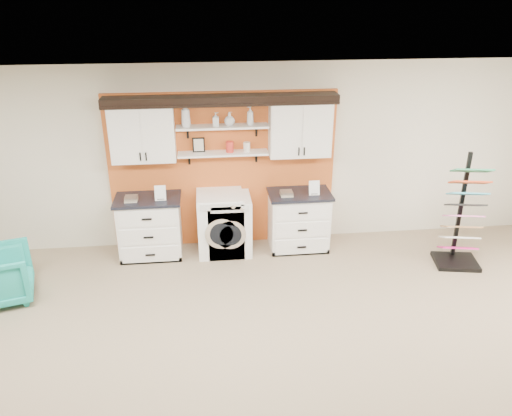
{
  "coord_description": "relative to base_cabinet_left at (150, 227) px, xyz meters",
  "views": [
    {
      "loc": [
        -0.28,
        -3.2,
        3.78
      ],
      "look_at": [
        0.32,
        2.3,
        1.3
      ],
      "focal_mm": 35.0,
      "sensor_mm": 36.0,
      "label": 1
    }
  ],
  "objects": [
    {
      "name": "ceiling",
      "position": [
        1.13,
        -3.64,
        2.33
      ],
      "size": [
        10.0,
        10.0,
        0.0
      ],
      "primitive_type": "plane",
      "rotation": [
        3.14,
        0.0,
        0.0
      ],
      "color": "white",
      "rests_on": "wall_back"
    },
    {
      "name": "wall_back",
      "position": [
        1.13,
        0.36,
        0.93
      ],
      "size": [
        10.0,
        0.0,
        10.0
      ],
      "primitive_type": "plane",
      "rotation": [
        1.57,
        0.0,
        0.0
      ],
      "color": "beige",
      "rests_on": "floor"
    },
    {
      "name": "accent_panel",
      "position": [
        1.13,
        0.32,
        0.73
      ],
      "size": [
        3.4,
        0.07,
        2.4
      ],
      "primitive_type": "cube",
      "color": "#C15620",
      "rests_on": "wall_back"
    },
    {
      "name": "upper_cabinet_left",
      "position": [
        0.0,
        0.15,
        1.41
      ],
      "size": [
        0.9,
        0.35,
        0.84
      ],
      "color": "white",
      "rests_on": "wall_back"
    },
    {
      "name": "upper_cabinet_right",
      "position": [
        2.26,
        0.15,
        1.41
      ],
      "size": [
        0.9,
        0.35,
        0.84
      ],
      "color": "white",
      "rests_on": "wall_back"
    },
    {
      "name": "shelf_lower",
      "position": [
        1.13,
        0.16,
        1.06
      ],
      "size": [
        1.32,
        0.28,
        0.03
      ],
      "primitive_type": "cube",
      "color": "white",
      "rests_on": "wall_back"
    },
    {
      "name": "shelf_upper",
      "position": [
        1.13,
        0.16,
        1.46
      ],
      "size": [
        1.32,
        0.28,
        0.03
      ],
      "primitive_type": "cube",
      "color": "white",
      "rests_on": "wall_back"
    },
    {
      "name": "crown_molding",
      "position": [
        1.13,
        0.17,
        1.86
      ],
      "size": [
        3.3,
        0.41,
        0.13
      ],
      "color": "black",
      "rests_on": "wall_back"
    },
    {
      "name": "picture_frame",
      "position": [
        0.78,
        0.21,
        1.18
      ],
      "size": [
        0.18,
        0.02,
        0.22
      ],
      "color": "black",
      "rests_on": "shelf_lower"
    },
    {
      "name": "canister_red",
      "position": [
        1.23,
        0.16,
        1.15
      ],
      "size": [
        0.11,
        0.11,
        0.16
      ],
      "primitive_type": "cylinder",
      "color": "red",
      "rests_on": "shelf_lower"
    },
    {
      "name": "canister_cream",
      "position": [
        1.48,
        0.16,
        1.14
      ],
      "size": [
        0.1,
        0.1,
        0.14
      ],
      "primitive_type": "cylinder",
      "color": "silver",
      "rests_on": "shelf_lower"
    },
    {
      "name": "base_cabinet_left",
      "position": [
        0.0,
        0.0,
        0.0
      ],
      "size": [
        0.96,
        0.66,
        0.94
      ],
      "color": "white",
      "rests_on": "floor"
    },
    {
      "name": "base_cabinet_right",
      "position": [
        2.26,
        0.0,
        -0.01
      ],
      "size": [
        0.94,
        0.66,
        0.92
      ],
      "color": "white",
      "rests_on": "floor"
    },
    {
      "name": "washer",
      "position": [
        1.05,
        -0.0,
        0.01
      ],
      "size": [
        0.68,
        0.71,
        0.96
      ],
      "color": "white",
      "rests_on": "floor"
    },
    {
      "name": "dryer",
      "position": [
        1.19,
        -0.0,
        -0.02
      ],
      "size": [
        0.65,
        0.71,
        0.91
      ],
      "color": "white",
      "rests_on": "floor"
    },
    {
      "name": "sample_rack",
      "position": [
        4.5,
        -0.75,
        0.06
      ],
      "size": [
        0.69,
        0.61,
        1.67
      ],
      "rotation": [
        0.0,
        0.0,
        -0.18
      ],
      "color": "black",
      "rests_on": "floor"
    },
    {
      "name": "armchair",
      "position": [
        -1.84,
        -0.99,
        -0.12
      ],
      "size": [
        0.93,
        0.92,
        0.7
      ],
      "primitive_type": "imported",
      "rotation": [
        0.0,
        0.0,
        1.83
      ],
      "color": "teal",
      "rests_on": "floor"
    },
    {
      "name": "soap_bottle_a",
      "position": [
        0.62,
        0.16,
        1.64
      ],
      "size": [
        0.18,
        0.18,
        0.34
      ],
      "primitive_type": "imported",
      "rotation": [
        0.0,
        0.0,
        2.36
      ],
      "color": "silver",
      "rests_on": "shelf_upper"
    },
    {
      "name": "soap_bottle_b",
      "position": [
        1.04,
        0.16,
        1.57
      ],
      "size": [
        0.09,
        0.09,
        0.19
      ],
      "primitive_type": "imported",
      "rotation": [
        0.0,
        0.0,
        1.53
      ],
      "color": "silver",
      "rests_on": "shelf_upper"
    },
    {
      "name": "soap_bottle_c",
      "position": [
        1.23,
        0.16,
        1.57
      ],
      "size": [
        0.16,
        0.16,
        0.19
      ],
      "primitive_type": "imported",
      "rotation": [
        0.0,
        0.0,
        1.51
      ],
      "color": "silver",
      "rests_on": "shelf_upper"
    },
    {
      "name": "soap_bottle_d",
      "position": [
        1.53,
        0.16,
        1.61
      ],
      "size": [
        0.12,
        0.12,
        0.26
      ],
      "primitive_type": "imported",
      "rotation": [
        0.0,
        0.0,
        -1.32
      ],
      "color": "silver",
      "rests_on": "shelf_upper"
    }
  ]
}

